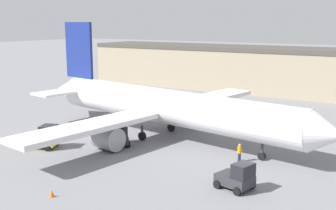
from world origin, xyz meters
TOP-DOWN VIEW (x-y plane):
  - ground_plane at (0.00, 0.00)m, footprint 400.00×400.00m
  - terminal_building at (7.41, 35.45)m, footprint 86.92×11.35m
  - airplane at (-1.02, 0.15)m, footprint 38.34×34.48m
  - ground_crew_worker at (9.57, -3.20)m, footprint 0.37×0.37m
  - baggage_tug at (11.91, -9.24)m, footprint 3.00×2.59m
  - belt_loader_truck at (-2.73, -5.12)m, footprint 3.29×3.30m
  - pushback_tug at (-8.61, -9.63)m, footprint 3.74×3.06m
  - safety_cone_near at (1.15, -17.60)m, footprint 0.36×0.36m

SIDE VIEW (x-z plane):
  - ground_plane at x=0.00m, z-range 0.00..0.00m
  - safety_cone_near at x=1.15m, z-range 0.00..0.55m
  - ground_crew_worker at x=9.57m, z-range 0.06..1.73m
  - baggage_tug at x=11.91m, z-range -0.10..2.05m
  - belt_loader_truck at x=-2.73m, z-range -0.06..2.09m
  - pushback_tug at x=-8.61m, z-range -0.11..2.23m
  - airplane at x=-1.02m, z-range -2.74..9.58m
  - terminal_building at x=7.41m, z-range 0.01..7.96m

